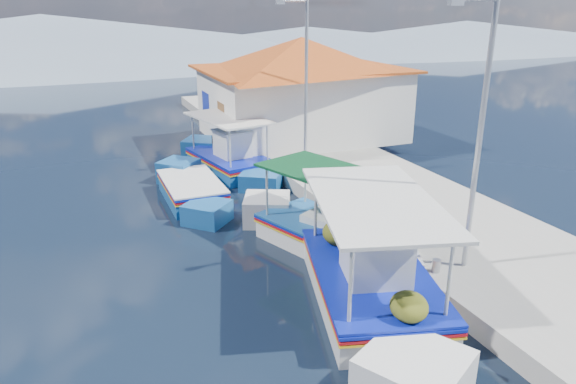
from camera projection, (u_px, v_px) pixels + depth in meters
name	position (u px, v px, depth m)	size (l,w,h in m)	color
quay	(410.00, 209.00, 16.37)	(5.00, 44.00, 0.50)	#99968F
bollards	(364.00, 216.00, 14.82)	(0.20, 17.20, 0.30)	#A5A8AD
main_caique	(367.00, 278.00, 11.70)	(3.86, 7.91, 2.71)	silver
caique_green_canopy	(323.00, 233.00, 14.42)	(3.36, 6.06, 2.42)	silver
caique_blue_hull	(191.00, 191.00, 17.81)	(1.76, 5.90, 1.05)	#17508D
caique_far	(229.00, 160.00, 20.76)	(2.89, 6.75, 2.41)	#17508D
harbor_building	(301.00, 87.00, 23.44)	(10.49, 10.49, 4.40)	silver
lamp_post_near	(478.00, 125.00, 11.17)	(1.21, 0.14, 6.00)	#A5A8AD
lamp_post_far	(304.00, 74.00, 18.99)	(1.21, 0.14, 6.00)	#A5A8AD
mountain_ridge	(156.00, 43.00, 59.44)	(171.40, 96.00, 5.50)	slate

